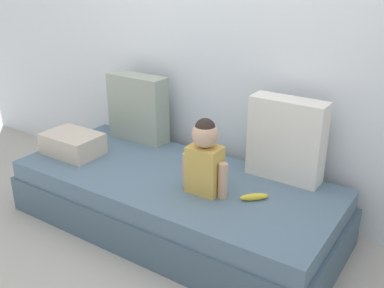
{
  "coord_description": "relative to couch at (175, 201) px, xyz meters",
  "views": [
    {
      "loc": [
        1.52,
        -2.07,
        1.66
      ],
      "look_at": [
        0.14,
        0.0,
        0.63
      ],
      "focal_mm": 41.64,
      "sensor_mm": 36.0,
      "label": 1
    }
  ],
  "objects": [
    {
      "name": "toddler",
      "position": [
        0.28,
        -0.07,
        0.42
      ],
      "size": [
        0.3,
        0.15,
        0.46
      ],
      "color": "gold",
      "rests_on": "couch"
    },
    {
      "name": "throw_pillow_right",
      "position": [
        0.59,
        0.36,
        0.45
      ],
      "size": [
        0.46,
        0.16,
        0.52
      ],
      "primitive_type": "cube",
      "color": "silver",
      "rests_on": "couch"
    },
    {
      "name": "throw_pillow_left",
      "position": [
        -0.59,
        0.36,
        0.44
      ],
      "size": [
        0.47,
        0.16,
        0.5
      ],
      "primitive_type": "cube",
      "color": "#99A393",
      "rests_on": "couch"
    },
    {
      "name": "couch",
      "position": [
        0.0,
        0.0,
        0.0
      ],
      "size": [
        2.16,
        0.93,
        0.38
      ],
      "color": "#495F70",
      "rests_on": "ground"
    },
    {
      "name": "banana",
      "position": [
        0.57,
        0.0,
        0.21
      ],
      "size": [
        0.15,
        0.15,
        0.04
      ],
      "primitive_type": "ellipsoid",
      "rotation": [
        0.0,
        0.0,
        0.76
      ],
      "color": "yellow",
      "rests_on": "couch"
    },
    {
      "name": "back_wall",
      "position": [
        0.0,
        0.59,
        0.99
      ],
      "size": [
        5.36,
        0.1,
        2.36
      ],
      "primitive_type": "cube",
      "color": "silver",
      "rests_on": "ground"
    },
    {
      "name": "folded_blanket",
      "position": [
        -0.8,
        -0.12,
        0.27
      ],
      "size": [
        0.4,
        0.28,
        0.15
      ],
      "primitive_type": "cube",
      "color": "beige",
      "rests_on": "couch"
    },
    {
      "name": "ground_plane",
      "position": [
        0.0,
        0.0,
        -0.19
      ],
      "size": [
        12.0,
        12.0,
        0.0
      ],
      "primitive_type": "plane",
      "color": "#B2ADA3"
    }
  ]
}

